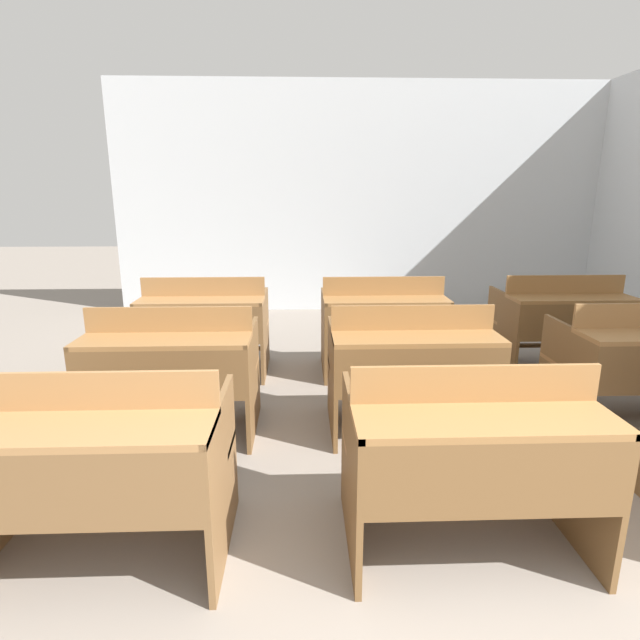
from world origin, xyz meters
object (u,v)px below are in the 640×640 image
Objects in this scene: bench_front_left at (97,463)px; bench_second_center at (410,365)px; bench_front_center at (469,454)px; bench_second_left at (173,368)px; bench_third_right at (561,320)px; bench_third_left at (205,323)px; bench_third_center at (383,322)px.

bench_front_left is 2.01m from bench_second_center.
bench_front_center is 1.99m from bench_second_left.
bench_second_center and bench_third_right have the same top height.
bench_front_left is at bearing -91.06° from bench_second_left.
bench_third_left is (0.02, 2.37, 0.00)m from bench_front_left.
bench_third_center is 1.00× the size of bench_third_right.
bench_third_center is 1.64m from bench_third_right.
bench_front_center and bench_third_left have the same top height.
bench_second_left is 1.00× the size of bench_second_center.
bench_second_center is 1.00× the size of bench_third_right.
bench_front_center and bench_second_center have the same top height.
bench_third_right is at bearing 55.33° from bench_front_center.
bench_front_left is 1.00× the size of bench_third_right.
bench_front_left and bench_third_right have the same top height.
bench_third_left and bench_third_right have the same top height.
bench_third_center is at bearing 55.59° from bench_front_left.
bench_front_left and bench_second_left have the same top height.
bench_second_left is at bearing 143.56° from bench_front_center.
bench_second_center is at bearing -36.54° from bench_third_left.
bench_front_left is 1.00× the size of bench_second_left.
bench_second_left is at bearing -160.13° from bench_third_right.
bench_third_center is (-0.01, 1.15, 0.00)m from bench_second_center.
bench_third_center and bench_third_right have the same top height.
bench_third_left is (-1.60, 2.35, 0.00)m from bench_front_center.
bench_third_left is at bearing 89.49° from bench_front_left.
bench_second_center is at bearing -89.71° from bench_third_center.
bench_front_center is at bearing 0.70° from bench_front_left.
bench_second_center is (-0.01, 1.17, 0.00)m from bench_front_center.
bench_second_left is 3.43m from bench_third_right.
bench_third_right is (1.64, 0.03, 0.00)m from bench_third_center.
bench_third_right is (3.23, -0.00, 0.00)m from bench_third_left.
bench_second_center is at bearing 36.54° from bench_front_left.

